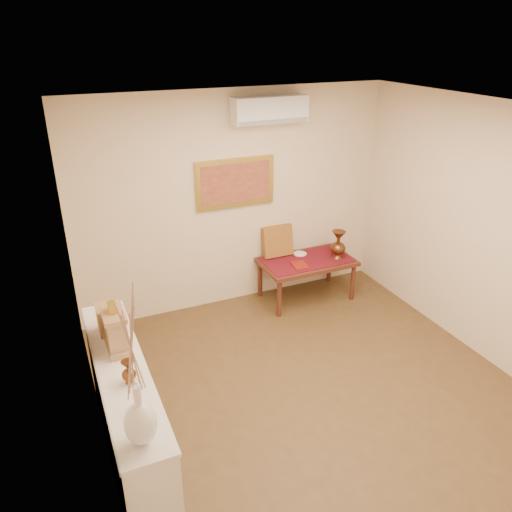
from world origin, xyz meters
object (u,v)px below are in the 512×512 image
white_vase (134,372)px  brass_urn_tall (338,242)px  display_ledge (128,416)px  wooden_chest (107,319)px  mantel_clock (115,329)px  low_table (307,265)px

white_vase → brass_urn_tall: white_vase is taller
brass_urn_tall → display_ledge: (-3.07, -1.78, -0.29)m
white_vase → wooden_chest: white_vase is taller
brass_urn_tall → display_ledge: brass_urn_tall is taller
wooden_chest → brass_urn_tall: bearing=22.2°
mantel_clock → low_table: size_ratio=0.34×
white_vase → low_table: size_ratio=0.89×
display_ledge → low_table: bearing=35.1°
display_ledge → low_table: 3.27m
mantel_clock → wooden_chest: (-0.03, 0.27, -0.05)m
display_ledge → wooden_chest: size_ratio=8.28×
white_vase → wooden_chest: bearing=90.0°
white_vase → display_ledge: size_ratio=0.53×
white_vase → display_ledge: white_vase is taller
white_vase → display_ledge: 1.31m
white_vase → wooden_chest: (0.00, 1.35, -0.41)m
low_table → display_ledge: bearing=-144.9°
brass_urn_tall → mantel_clock: (-3.05, -1.53, 0.37)m
white_vase → brass_urn_tall: (3.08, 2.60, -0.73)m
white_vase → mantel_clock: bearing=88.5°
display_ledge → wooden_chest: bearing=90.8°
display_ledge → low_table: size_ratio=1.68×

